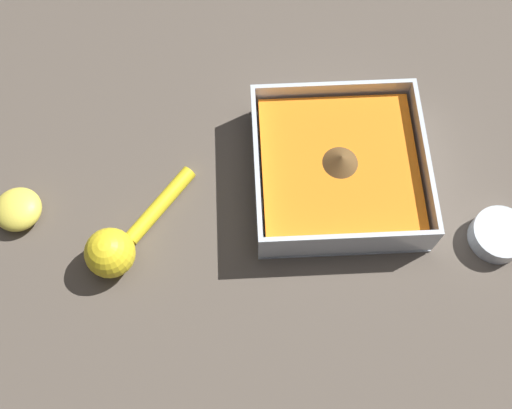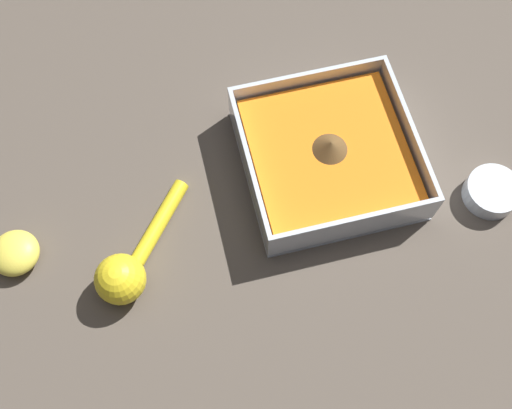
{
  "view_description": "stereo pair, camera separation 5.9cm",
  "coord_description": "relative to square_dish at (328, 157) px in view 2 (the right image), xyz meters",
  "views": [
    {
      "loc": [
        -0.13,
        -0.33,
        0.74
      ],
      "look_at": [
        -0.12,
        -0.02,
        0.03
      ],
      "focal_mm": 42.0,
      "sensor_mm": 36.0,
      "label": 1
    },
    {
      "loc": [
        -0.19,
        -0.32,
        0.74
      ],
      "look_at": [
        -0.12,
        -0.02,
        0.03
      ],
      "focal_mm": 42.0,
      "sensor_mm": 36.0,
      "label": 2
    }
  ],
  "objects": [
    {
      "name": "spice_bowl",
      "position": [
        0.2,
        -0.1,
        -0.01
      ],
      "size": [
        0.07,
        0.07,
        0.03
      ],
      "color": "silver",
      "rests_on": "ground_plane"
    },
    {
      "name": "lemon_half",
      "position": [
        -0.43,
        -0.03,
        -0.01
      ],
      "size": [
        0.06,
        0.06,
        0.03
      ],
      "color": "#EFDB4C",
      "rests_on": "ground_plane"
    },
    {
      "name": "square_dish",
      "position": [
        0.0,
        0.0,
        0.0
      ],
      "size": [
        0.23,
        0.23,
        0.07
      ],
      "color": "silver",
      "rests_on": "ground_plane"
    },
    {
      "name": "lemon_squeezer",
      "position": [
        -0.29,
        -0.09,
        0.0
      ],
      "size": [
        0.14,
        0.16,
        0.06
      ],
      "rotation": [
        0.0,
        0.0,
        4.03
      ],
      "color": "yellow",
      "rests_on": "ground_plane"
    },
    {
      "name": "ground_plane",
      "position": [
        0.01,
        -0.02,
        -0.02
      ],
      "size": [
        4.0,
        4.0,
        0.0
      ],
      "primitive_type": "plane",
      "color": "brown"
    }
  ]
}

